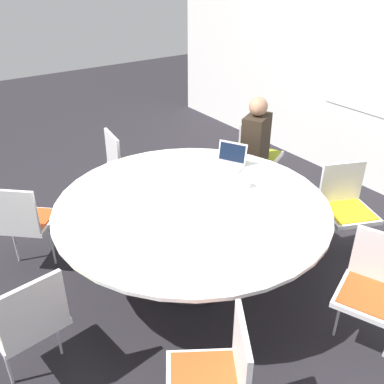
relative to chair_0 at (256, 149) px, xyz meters
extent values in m
plane|color=black|center=(0.88, -1.53, -0.53)|extent=(16.00, 16.00, 0.00)
cylinder|color=#333333|center=(0.88, -1.53, -0.52)|extent=(0.78, 0.78, 0.02)
cylinder|color=#333333|center=(0.88, -1.53, -0.16)|extent=(0.17, 0.17, 0.70)
cylinder|color=white|center=(0.88, -1.53, 0.21)|extent=(2.24, 2.24, 0.03)
cube|color=silver|center=(0.06, 0.03, -0.07)|extent=(0.58, 0.58, 0.04)
cube|color=olive|center=(0.06, 0.03, -0.05)|extent=(0.51, 0.51, 0.01)
cube|color=silver|center=(-0.11, -0.06, 0.15)|extent=(0.22, 0.38, 0.40)
cylinder|color=silver|center=(-0.02, 0.19, -0.31)|extent=(0.02, 0.02, 0.44)
cylinder|color=silver|center=(0.14, -0.13, -0.31)|extent=(0.02, 0.02, 0.44)
cube|color=silver|center=(-0.57, -1.34, -0.07)|extent=(0.49, 0.47, 0.04)
cube|color=red|center=(-0.57, -1.34, -0.05)|extent=(0.43, 0.42, 0.01)
cube|color=silver|center=(-0.60, -1.53, 0.15)|extent=(0.42, 0.08, 0.40)
cylinder|color=silver|center=(-0.75, -1.32, -0.31)|extent=(0.02, 0.02, 0.44)
cylinder|color=silver|center=(-0.39, -1.36, -0.31)|extent=(0.02, 0.02, 0.44)
cube|color=silver|center=(-0.10, -2.61, -0.07)|extent=(0.61, 0.61, 0.04)
cube|color=#E04C1E|center=(-0.10, -2.61, -0.05)|extent=(0.53, 0.54, 0.01)
cube|color=silver|center=(0.04, -2.74, 0.15)|extent=(0.30, 0.33, 0.40)
cylinder|color=silver|center=(-0.23, -2.75, -0.31)|extent=(0.02, 0.02, 0.44)
cylinder|color=silver|center=(0.02, -2.48, -0.31)|extent=(0.02, 0.02, 0.44)
cube|color=silver|center=(1.07, -2.98, -0.07)|extent=(0.47, 0.49, 0.04)
cube|color=olive|center=(1.07, -2.98, -0.05)|extent=(0.42, 0.43, 0.01)
cube|color=silver|center=(1.26, -2.95, 0.15)|extent=(0.08, 0.42, 0.40)
cylinder|color=silver|center=(1.09, -3.16, -0.31)|extent=(0.02, 0.02, 0.44)
cylinder|color=silver|center=(1.04, -2.80, -0.31)|extent=(0.02, 0.02, 0.44)
cube|color=silver|center=(2.11, -2.31, -0.07)|extent=(0.60, 0.59, 0.04)
cube|color=#E04C1E|center=(2.11, -2.31, -0.05)|extent=(0.53, 0.52, 0.01)
cube|color=silver|center=(2.21, -2.15, 0.15)|extent=(0.37, 0.25, 0.40)
cylinder|color=silver|center=(1.96, -2.22, -0.31)|extent=(0.02, 0.02, 0.44)
cube|color=silver|center=(2.23, -0.98, -0.07)|extent=(0.57, 0.55, 0.04)
cube|color=#E04C1E|center=(2.23, -0.98, -0.05)|extent=(0.50, 0.49, 0.01)
cube|color=silver|center=(2.16, -0.80, 0.15)|extent=(0.40, 0.18, 0.40)
cylinder|color=silver|center=(2.06, -1.05, -0.31)|extent=(0.02, 0.02, 0.44)
cube|color=silver|center=(1.45, -0.18, -0.07)|extent=(0.56, 0.57, 0.04)
cube|color=gold|center=(1.45, -0.18, -0.05)|extent=(0.49, 0.50, 0.01)
cube|color=silver|center=(1.27, -0.11, 0.15)|extent=(0.19, 0.40, 0.40)
cylinder|color=silver|center=(1.52, -0.02, -0.31)|extent=(0.02, 0.02, 0.44)
cylinder|color=silver|center=(1.38, -0.35, -0.31)|extent=(0.02, 0.02, 0.44)
cylinder|color=#2D2319|center=(0.22, -0.06, -0.29)|extent=(0.10, 0.10, 0.48)
cylinder|color=#2D2319|center=(0.30, -0.21, -0.29)|extent=(0.10, 0.10, 0.48)
cube|color=#2D2319|center=(0.17, -0.18, 0.22)|extent=(0.36, 0.42, 0.55)
sphere|color=#A87A5B|center=(0.17, -0.18, 0.60)|extent=(0.20, 0.20, 0.20)
cube|color=silver|center=(0.53, -0.87, 0.23)|extent=(0.34, 0.31, 0.02)
cube|color=silver|center=(0.49, -0.78, 0.34)|extent=(0.28, 0.18, 0.20)
cube|color=black|center=(0.49, -0.79, 0.34)|extent=(0.24, 0.15, 0.17)
cylinder|color=white|center=(0.92, -0.99, 0.27)|extent=(0.09, 0.09, 0.10)
camera|label=1|loc=(3.33, -3.25, 2.00)|focal=40.00mm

